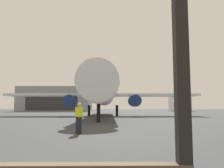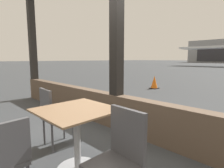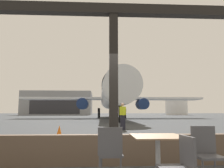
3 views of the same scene
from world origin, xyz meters
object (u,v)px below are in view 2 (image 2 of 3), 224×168
object	(u,v)px
dining_table	(77,134)
cafe_chair_window_right	(52,113)
traffic_cone	(154,83)
cafe_chair_aisle_left	(2,159)
cafe_chair_window_left	(120,153)

from	to	relation	value
dining_table	cafe_chair_window_right	xyz separation A→B (m)	(-0.77, 0.08, 0.07)
dining_table	traffic_cone	xyz separation A→B (m)	(-2.70, 6.06, -0.20)
cafe_chair_aisle_left	traffic_cone	xyz separation A→B (m)	(-2.78, 6.88, -0.25)
cafe_chair_window_left	cafe_chair_aisle_left	distance (m)	1.01
traffic_cone	dining_table	bearing A→B (deg)	-65.98
cafe_chair_window_left	cafe_chair_window_right	xyz separation A→B (m)	(-1.55, 0.16, -0.01)
cafe_chair_window_right	cafe_chair_aisle_left	size ratio (longest dim) A/B	1.07
cafe_chair_window_left	traffic_cone	size ratio (longest dim) A/B	1.60
cafe_chair_aisle_left	traffic_cone	size ratio (longest dim) A/B	1.47
cafe_chair_window_right	traffic_cone	distance (m)	6.29
dining_table	cafe_chair_window_left	size ratio (longest dim) A/B	0.89
cafe_chair_aisle_left	cafe_chair_window_left	bearing A→B (deg)	46.44
cafe_chair_window_right	traffic_cone	world-z (taller)	cafe_chair_window_right
cafe_chair_aisle_left	cafe_chair_window_right	bearing A→B (deg)	133.67
dining_table	cafe_chair_window_right	bearing A→B (deg)	173.96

